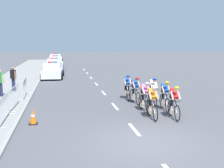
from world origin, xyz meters
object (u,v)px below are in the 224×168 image
Objects in this scene: cyclist_lead at (152,101)px; spectator_middle at (13,77)px; police_car_furthest at (56,59)px; crowd_barrier_middle at (14,97)px; cyclist_second at (174,101)px; traffic_cone_near at (33,117)px; police_car_second at (54,65)px; police_car_third at (55,62)px; cyclist_third at (145,96)px; crowd_barrier_front at (4,109)px; spectator_back at (0,81)px; crowd_barrier_rear at (25,88)px; cyclist_fourth at (165,95)px; cyclist_sixth at (153,90)px; cyclist_seventh at (127,86)px; police_car_nearest at (53,71)px; cyclist_fifth at (135,90)px.

spectator_middle reaches higher than cyclist_lead.
crowd_barrier_middle is (-1.61, -30.11, -0.03)m from police_car_furthest.
cyclist_second is 1.03× the size of spectator_middle.
traffic_cone_near is at bearing -90.76° from police_car_furthest.
police_car_second is (-5.80, 21.43, -0.11)m from cyclist_second.
police_car_second is at bearing -90.01° from police_car_third.
cyclist_third is 0.74× the size of crowd_barrier_front.
cyclist_lead is at bearing -24.29° from crowd_barrier_middle.
crowd_barrier_middle is (-6.50, 1.59, -0.14)m from cyclist_third.
spectator_back is (-1.30, 3.08, 0.44)m from crowd_barrier_middle.
police_car_third is 1.96× the size of crowd_barrier_rear.
cyclist_third is (0.06, 1.31, 0.00)m from cyclist_lead.
crowd_barrier_front is at bearing -172.54° from cyclist_fourth.
crowd_barrier_rear is 3.63× the size of traffic_cone_near.
crowd_barrier_middle is at bearing 178.61° from cyclist_sixth.
crowd_barrier_front is (-7.44, 0.53, -0.14)m from cyclist_second.
spectator_back reaches higher than cyclist_seventh.
cyclist_second is at bearing -9.70° from cyclist_lead.
police_car_furthest is 32.95m from traffic_cone_near.
crowd_barrier_front is 1.00× the size of crowd_barrier_middle.
crowd_barrier_middle is 3.08m from traffic_cone_near.
cyclist_second is 1.00× the size of cyclist_fourth.
cyclist_sixth is 0.38× the size of police_car_nearest.
police_car_third is at bearing 100.20° from cyclist_lead.
cyclist_lead is at bearing -88.25° from cyclist_seventh.
cyclist_sixth is 2.69× the size of traffic_cone_near.
spectator_back is (-2.48, 5.91, 0.77)m from traffic_cone_near.
police_car_third reaches higher than cyclist_third.
traffic_cone_near is at bearing -150.17° from cyclist_fifth.
police_car_furthest reaches higher than cyclist_second.
spectator_middle is at bearing 116.53° from crowd_barrier_rear.
cyclist_fourth is 10.01m from spectator_back.
spectator_middle reaches higher than police_car_furthest.
cyclist_seventh is at bearing 93.66° from cyclist_third.
spectator_back is (-2.91, -27.03, 0.40)m from police_car_furthest.
spectator_back is (-7.80, 4.67, 0.30)m from cyclist_third.
cyclist_fourth is 2.07m from cyclist_fifth.
spectator_back reaches higher than police_car_nearest.
police_car_furthest is at bearing 99.27° from cyclist_fifth.
cyclist_seventh is at bearing 31.75° from crowd_barrier_front.
cyclist_lead is at bearing -109.66° from cyclist_sixth.
cyclist_fifth is 8.31m from spectator_back.
cyclist_lead is at bearing -129.79° from cyclist_fourth.
cyclist_fourth is 7.73m from crowd_barrier_middle.
cyclist_third is at bearing -35.38° from crowd_barrier_rear.
crowd_barrier_front is 5.78m from spectator_back.
cyclist_third is 1.03× the size of spectator_middle.
police_car_third is at bearing 101.77° from cyclist_seventh.
police_car_third is at bearing -89.98° from police_car_furthest.
police_car_third is at bearing 101.63° from cyclist_fifth.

